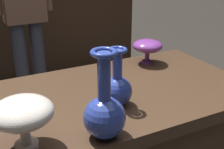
{
  "coord_description": "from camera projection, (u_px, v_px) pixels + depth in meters",
  "views": [
    {
      "loc": [
        -0.47,
        -0.96,
        1.33
      ],
      "look_at": [
        -0.01,
        -0.05,
        0.9
      ],
      "focal_mm": 47.41,
      "sensor_mm": 36.0,
      "label": 1
    }
  ],
  "objects": [
    {
      "name": "back_display_shelf",
      "position": [
        16.0,
        36.0,
        3.11
      ],
      "size": [
        2.6,
        0.4,
        0.99
      ],
      "color": "#382619",
      "rests_on": "ground_plane"
    },
    {
      "name": "vase_centerpiece",
      "position": [
        117.0,
        87.0,
        1.07
      ],
      "size": [
        0.11,
        0.11,
        0.22
      ],
      "color": "#2D429E",
      "rests_on": "display_plinth"
    },
    {
      "name": "vase_tall_behind",
      "position": [
        104.0,
        112.0,
        0.88
      ],
      "size": [
        0.13,
        0.13,
        0.28
      ],
      "color": "#2D429E",
      "rests_on": "display_plinth"
    },
    {
      "name": "visitor_center_back",
      "position": [
        24.0,
        3.0,
        2.34
      ],
      "size": [
        0.47,
        0.19,
        1.6
      ],
      "rotation": [
        0.0,
        0.0,
        3.19
      ],
      "color": "#333847",
      "rests_on": "ground_plane"
    },
    {
      "name": "vase_right_accent",
      "position": [
        22.0,
        114.0,
        0.81
      ],
      "size": [
        0.18,
        0.18,
        0.16
      ],
      "color": "silver",
      "rests_on": "display_plinth"
    },
    {
      "name": "vase_left_accent",
      "position": [
        148.0,
        46.0,
        1.47
      ],
      "size": [
        0.15,
        0.15,
        0.12
      ],
      "color": "#7A388E",
      "rests_on": "display_plinth"
    }
  ]
}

